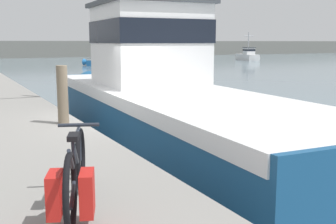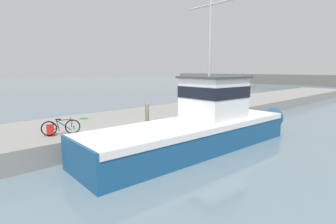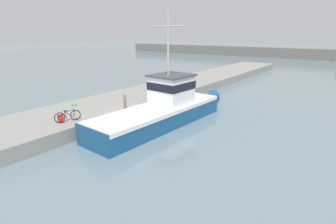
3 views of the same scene
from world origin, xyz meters
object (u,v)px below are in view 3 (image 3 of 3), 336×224
(bicycle_touring, at_px, (65,117))
(water_bottle_by_bike, at_px, (73,115))
(fishing_boat_main, at_px, (165,108))
(mooring_post, at_px, (125,102))
(water_bottle_on_curb, at_px, (83,117))

(bicycle_touring, height_order, water_bottle_by_bike, bicycle_touring)
(fishing_boat_main, bearing_deg, bicycle_touring, -120.17)
(fishing_boat_main, distance_m, bicycle_touring, 7.11)
(fishing_boat_main, height_order, mooring_post, fishing_boat_main)
(mooring_post, bearing_deg, fishing_boat_main, 25.30)
(bicycle_touring, bearing_deg, mooring_post, 98.30)
(water_bottle_on_curb, bearing_deg, water_bottle_by_bike, -176.05)
(mooring_post, distance_m, water_bottle_on_curb, 3.54)
(mooring_post, relative_size, water_bottle_on_curb, 5.55)
(water_bottle_by_bike, bearing_deg, water_bottle_on_curb, 3.95)
(mooring_post, height_order, water_bottle_by_bike, mooring_post)
(water_bottle_by_bike, bearing_deg, fishing_boat_main, 46.63)
(fishing_boat_main, height_order, bicycle_touring, fishing_boat_main)
(bicycle_touring, bearing_deg, water_bottle_on_curb, 94.78)
(fishing_boat_main, relative_size, water_bottle_on_curb, 67.01)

